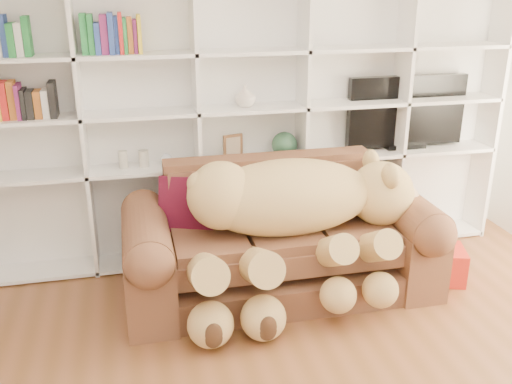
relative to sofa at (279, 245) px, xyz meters
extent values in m
cube|color=silver|center=(-0.08, 0.85, 0.98)|extent=(5.00, 0.02, 2.70)
cube|color=white|center=(-0.08, 0.82, 0.83)|extent=(4.40, 0.03, 2.40)
cube|color=white|center=(-1.40, 0.66, 0.83)|extent=(0.03, 0.35, 2.40)
cube|color=white|center=(-0.52, 0.66, 0.83)|extent=(0.03, 0.35, 2.40)
cube|color=white|center=(0.36, 0.66, 0.83)|extent=(0.03, 0.35, 2.40)
cube|color=white|center=(1.24, 0.66, 0.83)|extent=(0.03, 0.35, 2.40)
cube|color=white|center=(2.12, 0.66, 0.83)|extent=(0.03, 0.35, 2.40)
cube|color=white|center=(-0.08, 0.66, -0.34)|extent=(4.40, 0.35, 0.03)
cube|color=white|center=(-0.08, 0.66, 0.48)|extent=(4.40, 0.35, 0.03)
cube|color=white|center=(-0.08, 0.66, 0.93)|extent=(4.40, 0.35, 0.03)
cube|color=white|center=(-0.08, 0.66, 1.38)|extent=(4.40, 0.35, 0.03)
cube|color=brown|center=(0.00, -0.04, -0.25)|extent=(2.23, 0.90, 0.23)
cube|color=brown|center=(0.00, -0.06, 0.10)|extent=(1.66, 0.74, 0.32)
cube|color=brown|center=(0.00, 0.35, 0.32)|extent=(1.66, 0.21, 0.58)
cube|color=brown|center=(-1.00, -0.04, -0.08)|extent=(0.34, 1.01, 0.58)
cube|color=brown|center=(1.00, -0.04, -0.08)|extent=(0.34, 1.01, 0.58)
cylinder|color=brown|center=(-1.00, -0.04, 0.21)|extent=(0.34, 0.96, 0.34)
cylinder|color=brown|center=(1.00, -0.04, 0.21)|extent=(0.34, 0.96, 0.34)
ellipsoid|color=tan|center=(0.03, -0.10, 0.43)|extent=(1.29, 0.62, 0.56)
sphere|color=tan|center=(-0.46, -0.10, 0.49)|extent=(0.49, 0.49, 0.49)
sphere|color=tan|center=(0.76, -0.10, 0.40)|extent=(0.49, 0.49, 0.49)
sphere|color=beige|center=(0.95, -0.10, 0.33)|extent=(0.24, 0.24, 0.24)
sphere|color=#3B2515|center=(1.05, -0.10, 0.32)|extent=(0.08, 0.08, 0.08)
ellipsoid|color=tan|center=(0.74, -0.27, 0.60)|extent=(0.12, 0.19, 0.19)
ellipsoid|color=tan|center=(0.74, 0.08, 0.60)|extent=(0.12, 0.19, 0.19)
sphere|color=tan|center=(-0.61, -0.10, 0.59)|extent=(0.17, 0.17, 0.17)
cylinder|color=tan|center=(0.25, -0.44, 0.13)|extent=(0.21, 0.59, 0.43)
cylinder|color=tan|center=(0.56, -0.44, 0.13)|extent=(0.21, 0.59, 0.43)
cylinder|color=tan|center=(-0.64, -0.44, 0.09)|extent=(0.24, 0.69, 0.50)
cylinder|color=tan|center=(-0.28, -0.44, 0.09)|extent=(0.24, 0.69, 0.50)
sphere|color=tan|center=(0.25, -0.63, -0.12)|extent=(0.26, 0.26, 0.26)
sphere|color=tan|center=(0.56, -0.63, -0.12)|extent=(0.26, 0.26, 0.26)
sphere|color=tan|center=(-0.64, -0.63, -0.20)|extent=(0.31, 0.31, 0.31)
sphere|color=tan|center=(-0.28, -0.63, -0.20)|extent=(0.31, 0.31, 0.31)
cube|color=#510E21|center=(-0.67, 0.16, 0.34)|extent=(0.47, 0.36, 0.44)
cube|color=red|center=(1.31, -0.16, -0.23)|extent=(0.43, 0.41, 0.28)
cube|color=black|center=(1.33, 0.71, 0.82)|extent=(1.08, 0.08, 0.62)
cube|color=black|center=(1.33, 0.71, 0.51)|extent=(0.36, 0.18, 0.04)
cube|color=#56361D|center=(-0.23, 0.66, 0.61)|extent=(0.17, 0.07, 0.21)
sphere|color=#2A5339|center=(0.21, 0.66, 0.60)|extent=(0.22, 0.22, 0.22)
cylinder|color=beige|center=(-1.12, 0.66, 0.57)|extent=(0.07, 0.07, 0.14)
cylinder|color=beige|center=(-0.96, 0.66, 0.56)|extent=(0.11, 0.11, 0.14)
sphere|color=silver|center=(-0.78, 0.66, 0.55)|extent=(0.09, 0.09, 0.09)
imported|color=silver|center=(-0.12, 0.66, 1.03)|extent=(0.18, 0.18, 0.18)
camera|label=1|loc=(-1.06, -3.80, 1.93)|focal=40.00mm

